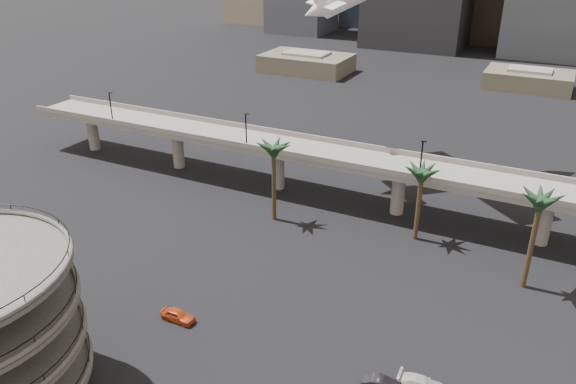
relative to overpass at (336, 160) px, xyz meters
The scene contains 6 objects.
overpass is the anchor object (origin of this frame).
palm_trees 17.90m from the overpass, 36.44° to the right, with size 42.40×10.40×14.00m.
low_buildings 87.69m from the overpass, 85.49° to the left, with size 135.00×27.50×6.80m.
car_a 39.84m from the overpass, 96.09° to the right, with size 1.75×4.34×1.48m, color #CA481C.
car_b 44.69m from the overpass, 61.41° to the right, with size 1.48×4.24×1.40m, color #242228.
car_c 45.07m from the overpass, 56.22° to the right, with size 2.03×4.99×1.45m, color silver.
Camera 1 is at (31.96, -26.66, 42.57)m, focal length 35.00 mm.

